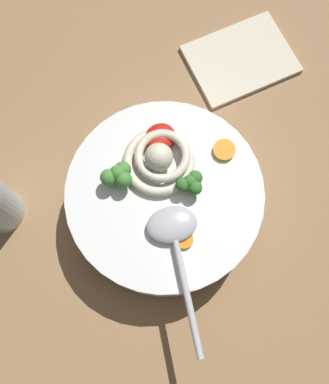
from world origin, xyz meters
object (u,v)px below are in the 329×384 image
(soup_bowl, at_px, (165,199))
(noodle_pile, at_px, (161,160))
(folded_napkin, at_px, (241,59))
(soup_spoon, at_px, (174,236))

(soup_bowl, height_order, noodle_pile, noodle_pile)
(noodle_pile, height_order, folded_napkin, noodle_pile)
(soup_bowl, relative_size, noodle_pile, 2.49)
(noodle_pile, distance_m, folded_napkin, 0.23)
(soup_bowl, relative_size, soup_spoon, 1.46)
(soup_spoon, bearing_deg, folded_napkin, 148.21)
(soup_spoon, bearing_deg, soup_bowl, 180.00)
(soup_bowl, bearing_deg, folded_napkin, 21.35)
(soup_bowl, distance_m, folded_napkin, 0.25)
(soup_bowl, distance_m, soup_spoon, 0.07)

